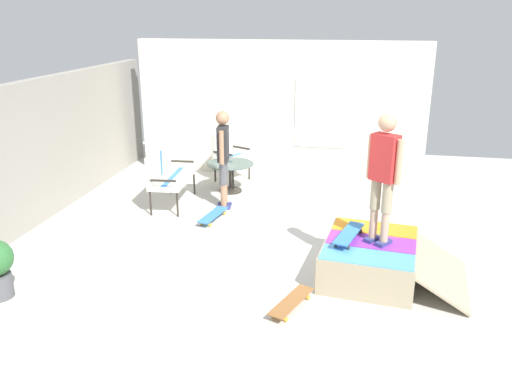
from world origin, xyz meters
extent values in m
cube|color=beige|center=(0.00, 0.00, -0.05)|extent=(12.00, 12.00, 0.10)
cube|color=gray|center=(0.00, 4.00, 1.15)|extent=(9.00, 0.20, 2.30)
cube|color=silver|center=(3.80, 0.50, 1.39)|extent=(0.20, 6.00, 2.78)
cube|color=silver|center=(3.69, -0.40, 1.35)|extent=(0.03, 1.10, 1.40)
cube|color=tan|center=(-0.59, -1.38, 0.24)|extent=(1.55, 1.31, 0.48)
cube|color=#4C99D8|center=(-1.07, -1.33, 0.49)|extent=(0.58, 1.16, 0.01)
cube|color=purple|center=(-0.59, -1.38, 0.49)|extent=(0.58, 1.16, 0.01)
cube|color=orange|center=(-0.12, -1.44, 0.49)|extent=(0.58, 1.16, 0.01)
cylinder|color=#B2B2B7|center=(-0.53, -0.83, 0.46)|extent=(1.36, 0.21, 0.05)
cube|color=tan|center=(-0.70, -2.26, 0.22)|extent=(1.45, 0.85, 0.41)
cylinder|color=#2D2823|center=(0.93, 1.79, 0.22)|extent=(0.04, 0.04, 0.44)
cylinder|color=#2D2823|center=(2.10, 1.86, 0.22)|extent=(0.04, 0.04, 0.44)
cylinder|color=#2D2823|center=(0.90, 2.26, 0.22)|extent=(0.04, 0.04, 0.44)
cylinder|color=#2D2823|center=(2.07, 2.33, 0.22)|extent=(0.04, 0.04, 0.44)
cube|color=silver|center=(1.50, 2.06, 0.48)|extent=(1.28, 0.63, 0.08)
cube|color=#3872C6|center=(1.50, 2.06, 0.52)|extent=(1.21, 0.18, 0.00)
cube|color=silver|center=(1.48, 2.30, 0.77)|extent=(1.25, 0.16, 0.50)
cube|color=#3872C6|center=(1.48, 2.30, 0.77)|extent=(0.11, 0.09, 0.46)
cube|color=#2D2823|center=(0.90, 2.02, 0.64)|extent=(0.07, 0.47, 0.04)
cube|color=#2D2823|center=(2.10, 2.10, 0.64)|extent=(0.07, 0.47, 0.04)
cylinder|color=#2D2823|center=(2.75, 1.26, 0.22)|extent=(0.04, 0.04, 0.44)
cylinder|color=#2D2823|center=(3.24, 1.03, 0.22)|extent=(0.04, 0.04, 0.44)
cylinder|color=#2D2823|center=(2.95, 1.68, 0.22)|extent=(0.04, 0.04, 0.44)
cylinder|color=#2D2823|center=(3.44, 1.45, 0.22)|extent=(0.04, 0.04, 0.44)
cube|color=silver|center=(3.09, 1.35, 0.48)|extent=(0.80, 0.76, 0.08)
cube|color=#3872C6|center=(3.09, 1.35, 0.52)|extent=(0.57, 0.34, 0.00)
cube|color=silver|center=(3.19, 1.57, 0.77)|extent=(0.59, 0.34, 0.50)
cube|color=#3872C6|center=(3.19, 1.57, 0.77)|extent=(0.13, 0.12, 0.46)
cube|color=#2D2823|center=(2.83, 1.48, 0.64)|extent=(0.24, 0.44, 0.04)
cube|color=#2D2823|center=(3.36, 1.23, 0.64)|extent=(0.24, 0.44, 0.04)
cylinder|color=#2D2823|center=(2.40, 1.22, 0.28)|extent=(0.06, 0.06, 0.55)
cylinder|color=#2D2823|center=(2.40, 1.22, 0.01)|extent=(0.44, 0.44, 0.03)
cylinder|color=#425651|center=(2.40, 1.22, 0.56)|extent=(0.90, 0.90, 0.02)
cube|color=navy|center=(1.44, 1.12, 0.03)|extent=(0.14, 0.25, 0.05)
cylinder|color=#9E7051|center=(1.44, 1.12, 0.25)|extent=(0.10, 0.10, 0.41)
cylinder|color=#4C4C51|center=(1.44, 1.12, 0.66)|extent=(0.13, 0.13, 0.41)
cube|color=navy|center=(1.61, 1.14, 0.03)|extent=(0.14, 0.25, 0.05)
cylinder|color=#9E7051|center=(1.61, 1.14, 0.25)|extent=(0.10, 0.10, 0.41)
cylinder|color=#4C4C51|center=(1.61, 1.14, 0.66)|extent=(0.13, 0.13, 0.41)
cube|color=#262628|center=(1.53, 1.13, 1.16)|extent=(0.34, 0.22, 0.60)
sphere|color=#9E7051|center=(1.53, 1.13, 1.61)|extent=(0.23, 0.23, 0.23)
cylinder|color=#9E7051|center=(1.33, 1.10, 1.14)|extent=(0.08, 0.08, 0.57)
cylinder|color=#9E7051|center=(1.73, 1.15, 1.14)|extent=(0.08, 0.08, 0.57)
cube|color=navy|center=(-0.57, -1.39, 0.52)|extent=(0.26, 0.23, 0.05)
cylinder|color=tan|center=(-0.57, -1.39, 0.74)|extent=(0.10, 0.10, 0.39)
cylinder|color=tan|center=(-0.57, -1.39, 1.14)|extent=(0.13, 0.13, 0.39)
cube|color=navy|center=(-0.67, -1.53, 0.52)|extent=(0.26, 0.23, 0.05)
cylinder|color=tan|center=(-0.67, -1.53, 0.74)|extent=(0.10, 0.10, 0.39)
cylinder|color=tan|center=(-0.67, -1.53, 1.14)|extent=(0.13, 0.13, 0.39)
cube|color=red|center=(-0.62, -1.46, 1.62)|extent=(0.33, 0.37, 0.58)
sphere|color=tan|center=(-0.62, -1.46, 2.05)|extent=(0.22, 0.22, 0.22)
cylinder|color=tan|center=(-0.51, -1.30, 1.60)|extent=(0.08, 0.08, 0.55)
cylinder|color=tan|center=(-0.74, -1.62, 1.60)|extent=(0.08, 0.08, 0.55)
cube|color=#3372B2|center=(0.90, 1.16, 0.09)|extent=(0.82, 0.34, 0.02)
cylinder|color=gold|center=(1.16, 1.03, 0.03)|extent=(0.06, 0.04, 0.06)
cylinder|color=gold|center=(1.19, 1.19, 0.03)|extent=(0.06, 0.04, 0.06)
cylinder|color=gold|center=(0.61, 1.13, 0.03)|extent=(0.06, 0.04, 0.06)
cylinder|color=gold|center=(0.64, 1.29, 0.03)|extent=(0.06, 0.04, 0.06)
cube|color=brown|center=(-1.59, -0.48, 0.09)|extent=(0.82, 0.47, 0.02)
cylinder|color=gold|center=(-1.36, -0.66, 0.03)|extent=(0.06, 0.05, 0.06)
cylinder|color=gold|center=(-1.30, -0.51, 0.03)|extent=(0.06, 0.05, 0.06)
cylinder|color=gold|center=(-1.88, -0.46, 0.03)|extent=(0.06, 0.05, 0.06)
cylinder|color=gold|center=(-1.82, -0.31, 0.03)|extent=(0.06, 0.05, 0.06)
cube|color=#3372B2|center=(-0.61, -1.09, 0.59)|extent=(0.82, 0.40, 0.01)
cylinder|color=#333333|center=(-0.36, -1.24, 0.52)|extent=(0.06, 0.04, 0.06)
cylinder|color=#333333|center=(-0.32, -1.09, 0.52)|extent=(0.06, 0.04, 0.06)
cylinder|color=#333333|center=(-0.90, -1.10, 0.52)|extent=(0.06, 0.04, 0.06)
cylinder|color=#333333|center=(-0.86, -0.94, 0.52)|extent=(0.06, 0.04, 0.06)
camera|label=1|loc=(-6.88, -1.09, 3.27)|focal=36.37mm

